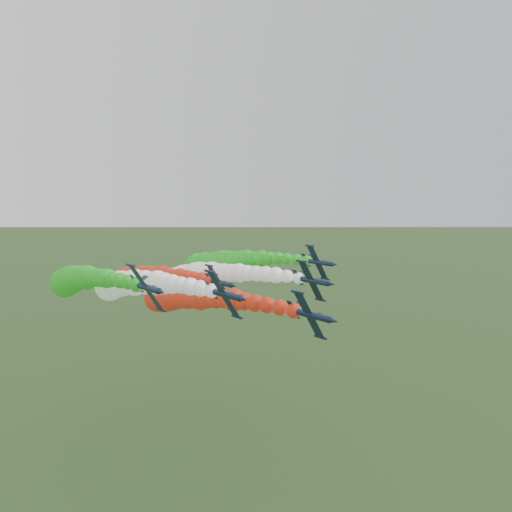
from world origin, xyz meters
The scene contains 6 objects.
jet_lead centered at (0.40, 31.49, 38.08)m, with size 13.41×69.68×15.58m.
jet_inner_left centered at (-8.40, 40.04, 40.89)m, with size 13.68×69.95×15.85m.
jet_inner_right centered at (11.78, 41.43, 40.68)m, with size 13.27×69.54×15.44m.
jet_outer_left centered at (-16.38, 50.05, 41.39)m, with size 13.80×70.06×15.96m.
jet_outer_right centered at (25.15, 53.99, 41.47)m, with size 13.27×69.53×15.43m.
jet_trail centered at (5.60, 62.20, 38.12)m, with size 14.00×70.26×16.16m.
Camera 1 is at (-54.50, -64.42, 60.46)m, focal length 35.00 mm.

